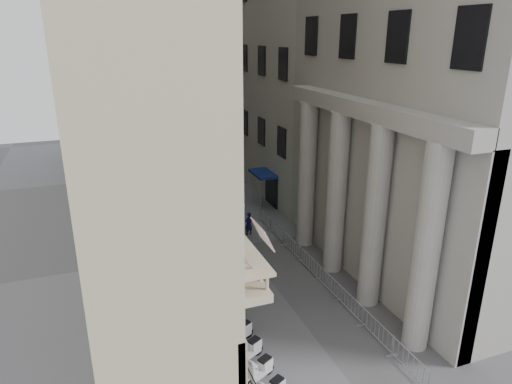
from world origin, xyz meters
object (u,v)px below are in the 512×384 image
Objects in this scene: info_kiosk at (191,213)px; pedestrian_a at (249,224)px; security_tent at (215,199)px; pedestrian_b at (222,202)px; street_lamp at (184,147)px.

pedestrian_a is at bearing -30.47° from info_kiosk.
security_tent reaches higher than pedestrian_b.
pedestrian_b is at bearing -104.78° from pedestrian_a.
pedestrian_b is (1.79, 4.37, -2.00)m from security_tent.
security_tent is 5.13m from pedestrian_b.
pedestrian_a is at bearing -55.65° from street_lamp.
security_tent is 3.26m from info_kiosk.
security_tent is 0.47× the size of street_lamp.
info_kiosk is at bearing -62.36° from pedestrian_a.
pedestrian_a is (3.60, -3.25, -0.14)m from info_kiosk.
pedestrian_a reaches higher than pedestrian_b.
info_kiosk is 3.68m from pedestrian_b.
info_kiosk reaches higher than pedestrian_b.
pedestrian_a is 1.07× the size of pedestrian_b.
street_lamp is at bearing 97.57° from security_tent.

